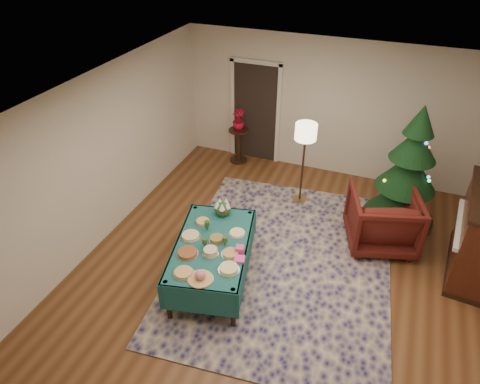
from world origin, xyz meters
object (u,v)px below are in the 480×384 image
at_px(armchair, 383,217).
at_px(potted_plant, 239,124).
at_px(christmas_tree, 408,173).
at_px(gift_box, 240,249).
at_px(side_table, 239,146).
at_px(buffet_table, 212,251).
at_px(floor_lamp, 306,137).

xyz_separation_m(armchair, potted_plant, (-3.12, 1.69, 0.34)).
distance_m(potted_plant, christmas_tree, 3.49).
bearing_deg(potted_plant, armchair, -28.53).
xyz_separation_m(potted_plant, christmas_tree, (3.36, -0.96, 0.11)).
distance_m(gift_box, potted_plant, 3.70).
relative_size(armchair, side_table, 1.42).
bearing_deg(christmas_tree, gift_box, -128.76).
distance_m(buffet_table, potted_plant, 3.56).
height_order(buffet_table, armchair, armchair).
bearing_deg(side_table, floor_lamp, -30.81).
distance_m(gift_box, side_table, 3.72).
bearing_deg(christmas_tree, buffet_table, -134.47).
xyz_separation_m(buffet_table, gift_box, (0.43, -0.02, 0.18)).
distance_m(floor_lamp, side_table, 2.11).
bearing_deg(floor_lamp, side_table, 149.19).
height_order(gift_box, christmas_tree, christmas_tree).
relative_size(buffet_table, potted_plant, 4.40).
bearing_deg(armchair, potted_plant, -45.43).
height_order(floor_lamp, christmas_tree, christmas_tree).
xyz_separation_m(floor_lamp, potted_plant, (-1.61, 0.96, -0.46)).
height_order(armchair, potted_plant, armchair).
distance_m(gift_box, christmas_tree, 3.19).
height_order(buffet_table, side_table, side_table).
distance_m(buffet_table, side_table, 3.55).
height_order(side_table, potted_plant, potted_plant).
height_order(gift_box, side_table, gift_box).
bearing_deg(floor_lamp, armchair, -25.96).
bearing_deg(armchair, buffet_table, 21.55).
bearing_deg(gift_box, side_table, 111.68).
relative_size(floor_lamp, potted_plant, 3.50).
bearing_deg(gift_box, buffet_table, 177.94).
bearing_deg(armchair, gift_box, 28.02).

